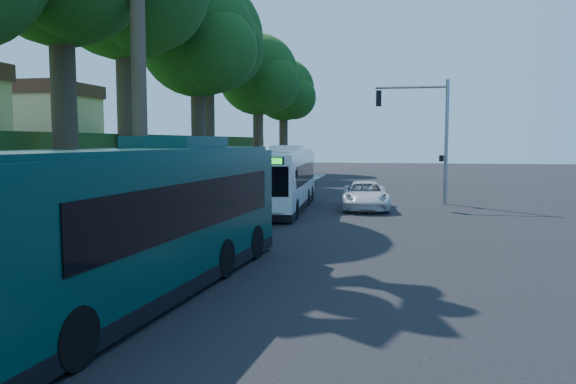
% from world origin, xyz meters
% --- Properties ---
extents(ground, '(140.00, 140.00, 0.00)m').
position_xyz_m(ground, '(0.00, 0.00, 0.00)').
color(ground, black).
rests_on(ground, ground).
extents(sidewalk, '(4.50, 70.00, 0.12)m').
position_xyz_m(sidewalk, '(-7.30, 0.00, 0.06)').
color(sidewalk, gray).
rests_on(sidewalk, ground).
extents(red_curb, '(0.25, 30.00, 0.13)m').
position_xyz_m(red_curb, '(-5.00, -4.00, 0.07)').
color(red_curb, maroon).
rests_on(red_curb, ground).
extents(grass_verge, '(8.00, 70.00, 0.06)m').
position_xyz_m(grass_verge, '(-13.00, 5.00, 0.03)').
color(grass_verge, '#234719').
rests_on(grass_verge, ground).
extents(bus_shelter, '(3.20, 1.51, 2.55)m').
position_xyz_m(bus_shelter, '(-7.26, -2.86, 1.81)').
color(bus_shelter, black).
rests_on(bus_shelter, ground).
extents(stop_sign_pole, '(0.35, 0.06, 3.17)m').
position_xyz_m(stop_sign_pole, '(-5.40, -5.00, 2.08)').
color(stop_sign_pole, gray).
rests_on(stop_sign_pole, ground).
extents(traffic_signal_pole, '(4.10, 0.30, 7.00)m').
position_xyz_m(traffic_signal_pole, '(3.78, 10.00, 4.42)').
color(traffic_signal_pole, gray).
rests_on(traffic_signal_pole, ground).
extents(hillside_backdrop, '(24.00, 60.00, 8.80)m').
position_xyz_m(hillside_backdrop, '(-26.30, 15.10, 2.44)').
color(hillside_backdrop, '#234719').
rests_on(hillside_backdrop, ground).
extents(tree_2, '(8.82, 8.40, 15.12)m').
position_xyz_m(tree_2, '(-11.89, 15.98, 10.48)').
color(tree_2, '#382B1E').
rests_on(tree_2, ground).
extents(tree_3, '(10.08, 9.60, 17.28)m').
position_xyz_m(tree_3, '(-13.88, 23.98, 11.98)').
color(tree_3, '#382B1E').
rests_on(tree_3, ground).
extents(tree_4, '(8.40, 8.00, 14.14)m').
position_xyz_m(tree_4, '(-11.40, 31.98, 9.73)').
color(tree_4, '#382B1E').
rests_on(tree_4, ground).
extents(tree_5, '(7.35, 7.00, 12.86)m').
position_xyz_m(tree_5, '(-10.41, 39.99, 8.96)').
color(tree_5, '#382B1E').
rests_on(tree_5, ground).
extents(white_bus, '(3.01, 11.30, 3.33)m').
position_xyz_m(white_bus, '(-3.81, 6.07, 1.63)').
color(white_bus, white).
rests_on(white_bus, ground).
extents(teal_bus, '(3.67, 12.58, 3.70)m').
position_xyz_m(teal_bus, '(-3.79, -10.92, 1.81)').
color(teal_bus, '#09312C').
rests_on(teal_bus, ground).
extents(pickup, '(2.84, 5.37, 1.44)m').
position_xyz_m(pickup, '(0.46, 6.79, 0.72)').
color(pickup, silver).
rests_on(pickup, ground).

